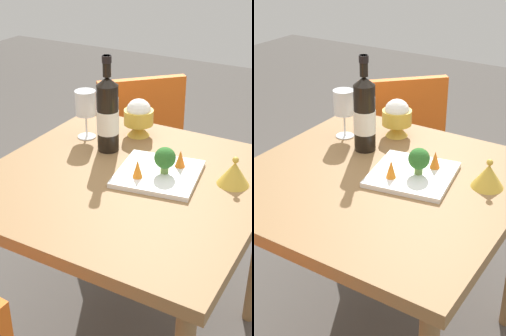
% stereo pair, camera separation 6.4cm
% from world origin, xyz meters
% --- Properties ---
extents(dining_table, '(0.87, 0.87, 0.75)m').
position_xyz_m(dining_table, '(0.00, 0.00, 0.66)').
color(dining_table, olive).
rests_on(dining_table, ground_plane).
extents(chair_by_wall, '(0.57, 0.57, 0.85)m').
position_xyz_m(chair_by_wall, '(0.70, 0.34, 0.53)').
color(chair_by_wall, orange).
rests_on(chair_by_wall, ground_plane).
extents(wine_bottle, '(0.08, 0.08, 0.33)m').
position_xyz_m(wine_bottle, '(0.14, 0.15, 0.88)').
color(wine_bottle, black).
rests_on(wine_bottle, dining_table).
extents(wine_glass, '(0.08, 0.08, 0.18)m').
position_xyz_m(wine_glass, '(0.19, 0.28, 0.88)').
color(wine_glass, white).
rests_on(wine_glass, dining_table).
extents(rice_bowl, '(0.11, 0.11, 0.14)m').
position_xyz_m(rice_bowl, '(0.30, 0.12, 0.82)').
color(rice_bowl, gold).
rests_on(rice_bowl, dining_table).
extents(rice_bowl_lid, '(0.10, 0.10, 0.09)m').
position_xyz_m(rice_bowl_lid, '(0.12, -0.31, 0.79)').
color(rice_bowl_lid, gold).
rests_on(rice_bowl_lid, dining_table).
extents(serving_plate, '(0.29, 0.29, 0.02)m').
position_xyz_m(serving_plate, '(0.05, -0.09, 0.76)').
color(serving_plate, white).
rests_on(serving_plate, dining_table).
extents(broccoli_floret, '(0.07, 0.07, 0.09)m').
position_xyz_m(broccoli_floret, '(0.06, -0.11, 0.81)').
color(broccoli_floret, '#729E4C').
rests_on(broccoli_floret, serving_plate).
extents(carrot_garnish_left, '(0.03, 0.03, 0.06)m').
position_xyz_m(carrot_garnish_left, '(-0.01, -0.05, 0.79)').
color(carrot_garnish_left, orange).
rests_on(carrot_garnish_left, serving_plate).
extents(carrot_garnish_right, '(0.03, 0.03, 0.06)m').
position_xyz_m(carrot_garnish_right, '(0.12, -0.13, 0.79)').
color(carrot_garnish_right, orange).
rests_on(carrot_garnish_right, serving_plate).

